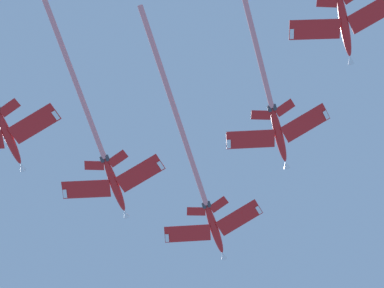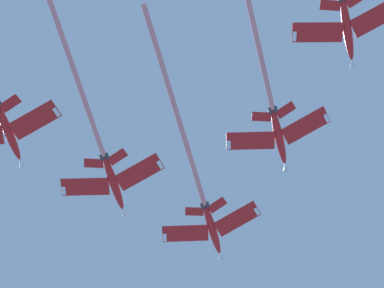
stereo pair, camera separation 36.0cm
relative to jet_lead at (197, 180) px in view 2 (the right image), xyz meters
The scene contains 3 objects.
jet_lead is the anchor object (origin of this frame).
jet_left_wing 23.89m from the jet_lead, 126.28° to the left, with size 59.08×21.61×22.61m.
jet_right_wing 25.24m from the jet_lead, 148.56° to the right, with size 57.83×21.52×24.52m.
Camera 2 is at (-7.71, 9.45, 1.66)m, focal length 69.00 mm.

